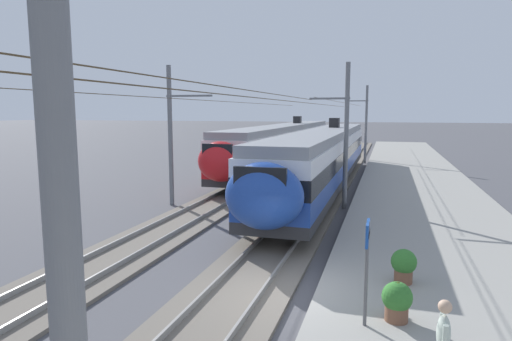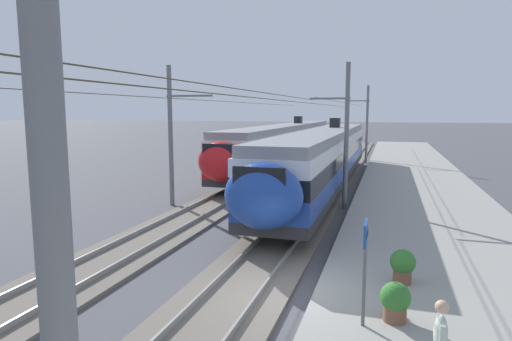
{
  "view_description": "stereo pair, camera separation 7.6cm",
  "coord_description": "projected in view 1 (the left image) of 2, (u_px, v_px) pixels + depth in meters",
  "views": [
    {
      "loc": [
        -10.89,
        -2.5,
        5.03
      ],
      "look_at": [
        9.11,
        3.53,
        2.2
      ],
      "focal_mm": 30.64,
      "sensor_mm": 36.0,
      "label": 1
    },
    {
      "loc": [
        -10.87,
        -2.57,
        5.03
      ],
      "look_at": [
        9.11,
        3.53,
        2.2
      ],
      "focal_mm": 30.64,
      "sensor_mm": 36.0,
      "label": 2
    }
  ],
  "objects": [
    {
      "name": "potted_plant_platform_edge",
      "position": [
        397.0,
        299.0,
        9.78
      ],
      "size": [
        0.68,
        0.68,
        0.9
      ],
      "color": "brown",
      "rests_on": "platform_slab"
    },
    {
      "name": "track_near",
      "position": [
        238.0,
        292.0,
        12.09
      ],
      "size": [
        120.0,
        3.0,
        0.28
      ],
      "color": "#6B6359",
      "rests_on": "ground"
    },
    {
      "name": "catenary_mast_mid",
      "position": [
        344.0,
        133.0,
        22.39
      ],
      "size": [
        40.45,
        2.07,
        7.49
      ],
      "color": "slate",
      "rests_on": "ground"
    },
    {
      "name": "train_far_track",
      "position": [
        285.0,
        143.0,
        39.17
      ],
      "size": [
        33.26,
        2.91,
        4.27
      ],
      "color": "#2D2D30",
      "rests_on": "track_far"
    },
    {
      "name": "ground_plane",
      "position": [
        284.0,
        300.0,
        11.73
      ],
      "size": [
        400.0,
        400.0,
        0.0
      ],
      "primitive_type": "plane",
      "color": "#4C4C51"
    },
    {
      "name": "catenary_mast_far_side",
      "position": [
        173.0,
        133.0,
        23.08
      ],
      "size": [
        40.45,
        2.57,
        7.42
      ],
      "color": "slate",
      "rests_on": "ground"
    },
    {
      "name": "catenary_mast_east",
      "position": [
        365.0,
        123.0,
        42.14
      ],
      "size": [
        40.45,
        2.07,
        7.5
      ],
      "color": "slate",
      "rests_on": "ground"
    },
    {
      "name": "potted_plant_by_shelter",
      "position": [
        404.0,
        264.0,
        11.96
      ],
      "size": [
        0.69,
        0.69,
        0.95
      ],
      "color": "brown",
      "rests_on": "platform_slab"
    },
    {
      "name": "platform_sign",
      "position": [
        367.0,
        250.0,
        9.41
      ],
      "size": [
        0.7,
        0.08,
        2.34
      ],
      "color": "#59595B",
      "rests_on": "platform_slab"
    },
    {
      "name": "train_near_platform",
      "position": [
        325.0,
        156.0,
        27.92
      ],
      "size": [
        30.17,
        2.93,
        4.27
      ],
      "color": "#2D2D30",
      "rests_on": "track_near"
    },
    {
      "name": "catenary_mast_west",
      "position": [
        50.0,
        283.0,
        2.97
      ],
      "size": [
        40.45,
        2.07,
        7.36
      ],
      "color": "slate",
      "rests_on": "ground"
    },
    {
      "name": "platform_slab",
      "position": [
        466.0,
        316.0,
        10.43
      ],
      "size": [
        120.0,
        7.24,
        0.35
      ],
      "primitive_type": "cube",
      "color": "gray",
      "rests_on": "ground"
    },
    {
      "name": "track_far",
      "position": [
        86.0,
        273.0,
        13.51
      ],
      "size": [
        120.0,
        3.0,
        0.28
      ],
      "color": "#6B6359",
      "rests_on": "ground"
    }
  ]
}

